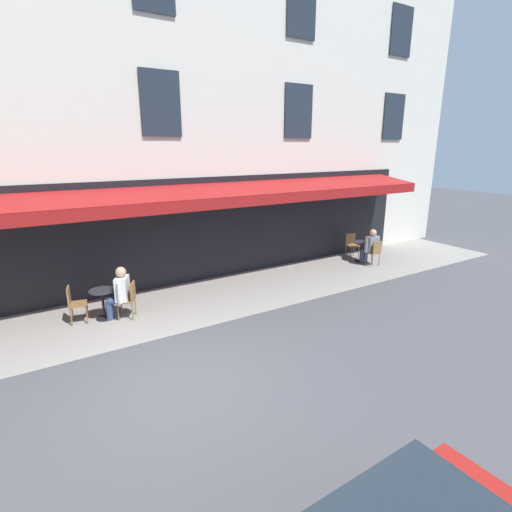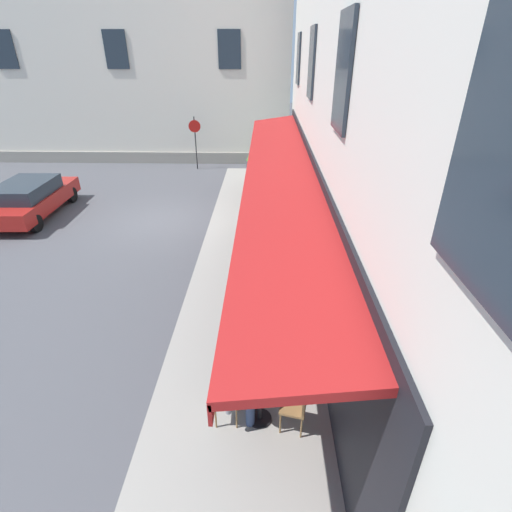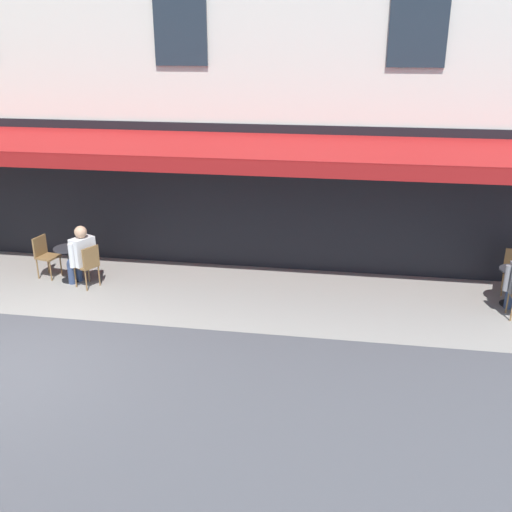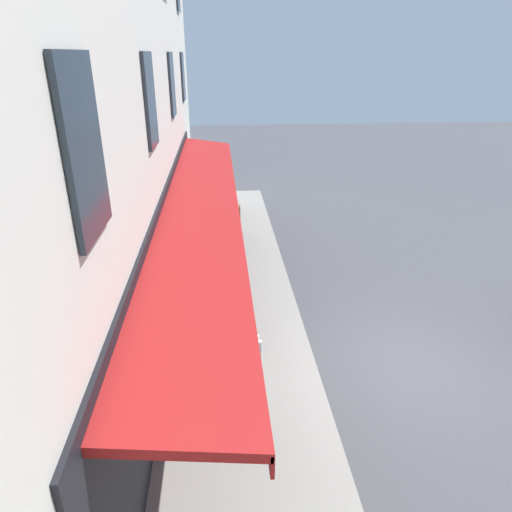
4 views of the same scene
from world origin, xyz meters
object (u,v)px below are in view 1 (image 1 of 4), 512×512
(cafe_table_near_entrance, at_px, (103,300))
(cafe_chair_wicker_corner_right, at_px, (74,301))
(cafe_chair_wicker_under_awning, at_px, (375,251))
(cafe_table_mid_terrace, at_px, (361,249))
(seated_companion_in_grey, at_px, (370,246))
(seated_patron_in_white, at_px, (119,291))
(cafe_chair_wicker_by_window, at_px, (352,243))
(cafe_chair_wicker_corner_left, at_px, (129,297))

(cafe_table_near_entrance, xyz_separation_m, cafe_chair_wicker_corner_right, (0.62, -0.12, 0.06))
(cafe_table_near_entrance, bearing_deg, cafe_chair_wicker_under_awning, 177.42)
(cafe_table_mid_terrace, distance_m, seated_companion_in_grey, 0.46)
(cafe_table_near_entrance, relative_size, seated_patron_in_white, 0.57)
(cafe_chair_wicker_corner_right, bearing_deg, cafe_table_near_entrance, 168.89)
(cafe_chair_wicker_corner_right, relative_size, cafe_chair_wicker_by_window, 1.00)
(cafe_chair_wicker_corner_right, height_order, cafe_table_mid_terrace, cafe_chair_wicker_corner_right)
(cafe_chair_wicker_under_awning, bearing_deg, cafe_chair_wicker_by_window, -96.22)
(cafe_chair_wicker_corner_left, distance_m, cafe_chair_wicker_corner_right, 1.25)
(cafe_chair_wicker_under_awning, bearing_deg, cafe_table_near_entrance, -2.58)
(cafe_table_near_entrance, height_order, cafe_chair_wicker_corner_right, cafe_chair_wicker_corner_right)
(cafe_chair_wicker_under_awning, height_order, seated_patron_in_white, seated_patron_in_white)
(cafe_table_mid_terrace, height_order, seated_companion_in_grey, seated_companion_in_grey)
(cafe_chair_wicker_corner_right, distance_m, seated_patron_in_white, 1.05)
(cafe_table_near_entrance, bearing_deg, cafe_table_mid_terrace, -178.57)
(cafe_chair_wicker_corner_left, distance_m, cafe_chair_wicker_under_awning, 8.46)
(cafe_chair_wicker_corner_right, distance_m, seated_companion_in_grey, 9.65)
(cafe_chair_wicker_corner_right, distance_m, cafe_chair_wicker_under_awning, 9.66)
(cafe_chair_wicker_corner_left, relative_size, cafe_chair_wicker_by_window, 1.00)
(cafe_table_near_entrance, relative_size, cafe_chair_wicker_corner_left, 0.82)
(cafe_chair_wicker_under_awning, relative_size, seated_companion_in_grey, 0.70)
(cafe_chair_wicker_corner_left, height_order, cafe_chair_wicker_by_window, same)
(cafe_chair_wicker_corner_left, distance_m, cafe_chair_wicker_by_window, 8.66)
(seated_patron_in_white, distance_m, seated_companion_in_grey, 8.65)
(cafe_chair_wicker_corner_left, xyz_separation_m, cafe_chair_wicker_corner_right, (1.19, -0.40, 0.00))
(cafe_chair_wicker_corner_left, bearing_deg, seated_patron_in_white, -26.42)
(cafe_chair_wicker_corner_left, xyz_separation_m, cafe_chair_wicker_by_window, (-8.59, -1.12, 0.00))
(cafe_chair_wicker_corner_left, xyz_separation_m, cafe_chair_wicker_under_awning, (-8.46, 0.13, 0.00))
(cafe_chair_wicker_corner_left, height_order, cafe_chair_wicker_under_awning, same)
(cafe_table_near_entrance, distance_m, cafe_chair_wicker_corner_right, 0.63)
(cafe_chair_wicker_corner_left, height_order, seated_patron_in_white, seated_patron_in_white)
(cafe_chair_wicker_by_window, xyz_separation_m, seated_companion_in_grey, (0.14, 1.03, 0.15))
(cafe_chair_wicker_corner_right, distance_m, cafe_table_mid_terrace, 9.64)
(cafe_chair_wicker_corner_right, bearing_deg, cafe_chair_wicker_corner_left, 161.24)
(cafe_chair_wicker_corner_right, bearing_deg, cafe_chair_wicker_under_awning, 176.86)
(seated_patron_in_white, bearing_deg, cafe_table_near_entrance, -26.42)
(cafe_chair_wicker_by_window, bearing_deg, cafe_chair_wicker_under_awning, 83.78)
(cafe_chair_wicker_corner_right, height_order, cafe_chair_wicker_under_awning, same)
(cafe_table_mid_terrace, relative_size, seated_companion_in_grey, 0.58)
(cafe_table_near_entrance, xyz_separation_m, cafe_chair_wicker_by_window, (-9.16, -0.84, 0.06))
(cafe_chair_wicker_by_window, relative_size, seated_companion_in_grey, 0.70)
(cafe_table_mid_terrace, bearing_deg, cafe_table_near_entrance, 1.43)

